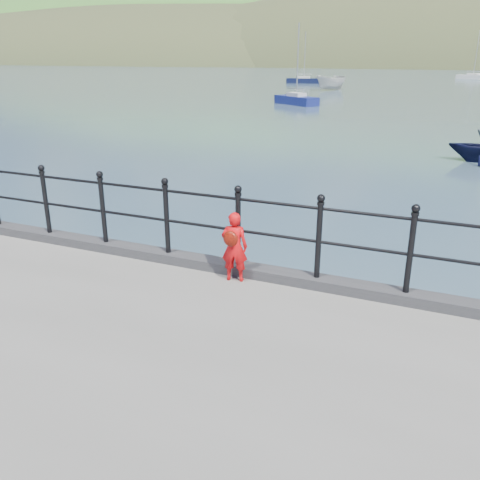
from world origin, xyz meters
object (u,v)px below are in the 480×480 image
at_px(sailboat_port, 296,101).
at_px(railing, 201,216).
at_px(sailboat_left, 304,81).
at_px(child, 234,246).
at_px(launch_white, 331,83).
at_px(sailboat_deep, 473,77).

bearing_deg(sailboat_port, railing, -40.55).
xyz_separation_m(railing, sailboat_left, (-19.12, 70.04, -1.48)).
xyz_separation_m(sailboat_port, sailboat_left, (-9.18, 33.21, -0.00)).
relative_size(railing, child, 17.60).
bearing_deg(sailboat_port, child, -39.71).
height_order(launch_white, sailboat_deep, sailboat_deep).
distance_m(railing, sailboat_port, 38.18).
height_order(child, sailboat_left, sailboat_left).
bearing_deg(sailboat_port, sailboat_deep, 110.58).
bearing_deg(sailboat_deep, launch_white, -90.36).
distance_m(child, sailboat_left, 73.04).
height_order(sailboat_deep, sailboat_left, sailboat_deep).
bearing_deg(sailboat_left, sailboat_port, -84.69).
xyz_separation_m(railing, sailboat_deep, (4.08, 94.08, -1.48)).
height_order(child, sailboat_port, sailboat_port).
bearing_deg(railing, sailboat_deep, 87.52).
relative_size(child, sailboat_port, 0.15).
distance_m(child, sailboat_port, 38.59).
bearing_deg(child, sailboat_left, -86.90).
bearing_deg(child, sailboat_deep, -104.69).
bearing_deg(sailboat_deep, railing, -70.30).
relative_size(railing, sailboat_left, 2.46).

